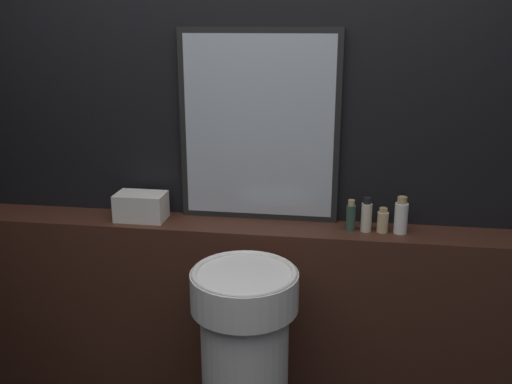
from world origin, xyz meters
TOP-DOWN VIEW (x-y plane):
  - wall_back at (0.00, 1.44)m, footprint 8.00×0.06m
  - vanity_counter at (0.00, 1.29)m, footprint 2.52×0.23m
  - pedestal_sink at (0.03, 0.90)m, footprint 0.40×0.40m
  - mirror at (0.01, 1.39)m, footprint 0.69×0.03m
  - towel_stack at (-0.50, 1.29)m, footprint 0.22×0.14m
  - shampoo_bottle at (0.42, 1.29)m, footprint 0.04×0.04m
  - conditioner_bottle at (0.48, 1.29)m, footprint 0.04×0.04m
  - lotion_bottle at (0.55, 1.29)m, footprint 0.05×0.05m
  - body_wash_bottle at (0.62, 1.29)m, footprint 0.05×0.05m

SIDE VIEW (x-z plane):
  - vanity_counter at x=0.00m, z-range 0.00..0.98m
  - pedestal_sink at x=0.03m, z-range 0.03..0.99m
  - lotion_bottle at x=0.55m, z-range 0.98..1.08m
  - towel_stack at x=-0.50m, z-range 0.98..1.10m
  - shampoo_bottle at x=0.42m, z-range 0.98..1.11m
  - conditioner_bottle at x=0.48m, z-range 0.98..1.12m
  - body_wash_bottle at x=0.62m, z-range 0.98..1.13m
  - wall_back at x=0.00m, z-range 0.00..2.50m
  - mirror at x=0.01m, z-range 0.98..1.80m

